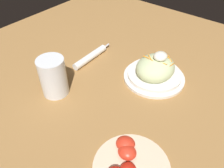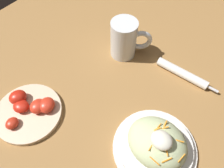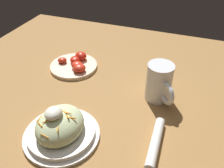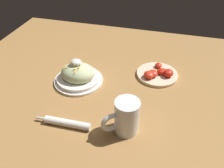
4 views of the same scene
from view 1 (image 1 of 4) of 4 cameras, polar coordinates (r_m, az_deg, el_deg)
The scene contains 5 objects.
ground_plane at distance 0.81m, azimuth 1.30°, elevation 0.09°, with size 1.43×1.43×0.00m, color #9E703D.
salad_plate at distance 0.82m, azimuth 10.88°, elevation 3.34°, with size 0.22×0.22×0.11m.
beer_mug at distance 0.76m, azimuth -14.64°, elevation 1.68°, with size 0.13×0.11×0.13m.
napkin_roll at distance 0.92m, azimuth -5.52°, elevation 6.91°, with size 0.21×0.03×0.03m.
tomato_plate at distance 0.59m, azimuth 4.48°, elevation -20.06°, with size 0.19×0.19×0.05m.
Camera 1 is at (0.48, 0.37, 0.53)m, focal length 35.90 mm.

